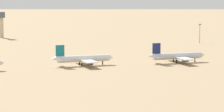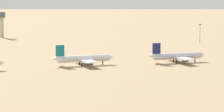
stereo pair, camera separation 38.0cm
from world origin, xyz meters
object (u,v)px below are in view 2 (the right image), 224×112
Objects in this scene: parked_jet_teal_4 at (82,59)px; parked_jet_navy_5 at (177,56)px; light_pole_mid at (200,32)px; control_tower at (2,22)px.

parked_jet_teal_4 is 1.01× the size of parked_jet_navy_5.
light_pole_mid is (115.52, 91.82, 4.40)m from parked_jet_teal_4.
parked_jet_navy_5 is 200.11m from control_tower.
light_pole_mid is (130.94, -90.70, -4.22)m from control_tower.
control_tower is 1.46× the size of light_pole_mid.
control_tower is (-15.42, 182.52, 8.62)m from parked_jet_teal_4.
control_tower is 159.34m from light_pole_mid.
control_tower reaches higher than parked_jet_teal_4.
light_pole_mid reaches higher than parked_jet_navy_5.
light_pole_mid is (61.85, 96.90, 4.46)m from parked_jet_navy_5.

